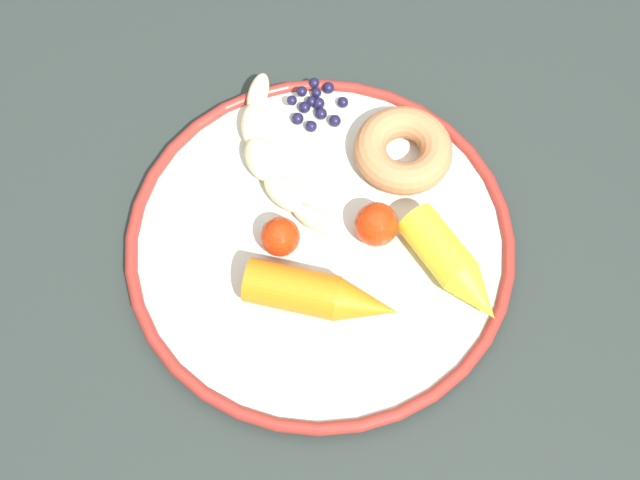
% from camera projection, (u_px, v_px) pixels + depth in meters
% --- Properties ---
extents(ground_plane, '(6.00, 6.00, 0.00)m').
position_uv_depth(ground_plane, '(336.00, 431.00, 1.43)').
color(ground_plane, '#816B5E').
extents(dining_table, '(1.16, 0.99, 0.75)m').
position_uv_depth(dining_table, '(348.00, 288.00, 0.82)').
color(dining_table, '#28312E').
rests_on(dining_table, ground_plane).
extents(plate, '(0.36, 0.36, 0.02)m').
position_uv_depth(plate, '(320.00, 241.00, 0.75)').
color(plate, silver).
rests_on(plate, dining_table).
extents(banana, '(0.20, 0.08, 0.03)m').
position_uv_depth(banana, '(271.00, 157.00, 0.77)').
color(banana, '#F0ECB4').
rests_on(banana, plate).
extents(carrot_orange, '(0.09, 0.14, 0.04)m').
position_uv_depth(carrot_orange, '(323.00, 295.00, 0.70)').
color(carrot_orange, orange).
rests_on(carrot_orange, plate).
extents(carrot_yellow, '(0.12, 0.08, 0.04)m').
position_uv_depth(carrot_yellow, '(453.00, 266.00, 0.71)').
color(carrot_yellow, yellow).
rests_on(carrot_yellow, plate).
extents(donut, '(0.13, 0.13, 0.03)m').
position_uv_depth(donut, '(403.00, 150.00, 0.77)').
color(donut, '#C17F4F').
rests_on(donut, plate).
extents(blueberry_pile, '(0.06, 0.06, 0.02)m').
position_uv_depth(blueberry_pile, '(316.00, 105.00, 0.80)').
color(blueberry_pile, '#191638').
rests_on(blueberry_pile, plate).
extents(tomato_near, '(0.04, 0.04, 0.04)m').
position_uv_depth(tomato_near, '(280.00, 237.00, 0.73)').
color(tomato_near, '#BB2E0C').
rests_on(tomato_near, plate).
extents(tomato_mid, '(0.04, 0.04, 0.04)m').
position_uv_depth(tomato_mid, '(376.00, 224.00, 0.73)').
color(tomato_mid, red).
rests_on(tomato_mid, plate).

